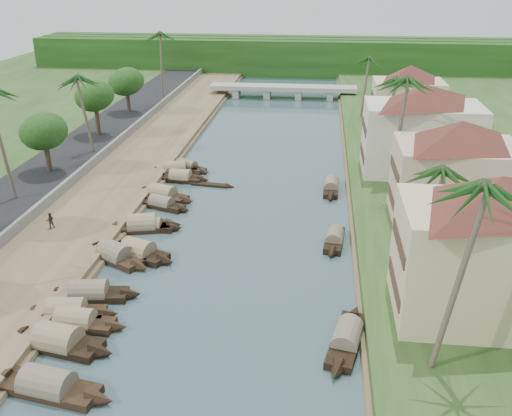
# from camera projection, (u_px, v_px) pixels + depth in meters

# --- Properties ---
(ground) EXTENTS (220.00, 220.00, 0.00)m
(ground) POSITION_uv_depth(u_px,v_px,m) (218.00, 296.00, 44.31)
(ground) COLOR #3A5258
(ground) RESTS_ON ground
(left_bank) EXTENTS (10.00, 180.00, 0.80)m
(left_bank) POSITION_uv_depth(u_px,v_px,m) (109.00, 190.00, 64.09)
(left_bank) COLOR brown
(left_bank) RESTS_ON ground
(right_bank) EXTENTS (16.00, 180.00, 1.20)m
(right_bank) POSITION_uv_depth(u_px,v_px,m) (427.00, 202.00, 60.37)
(right_bank) COLOR #27441B
(right_bank) RESTS_ON ground
(road) EXTENTS (8.00, 180.00, 1.40)m
(road) POSITION_uv_depth(u_px,v_px,m) (36.00, 184.00, 64.86)
(road) COLOR black
(road) RESTS_ON ground
(retaining_wall) EXTENTS (0.40, 180.00, 1.10)m
(retaining_wall) POSITION_uv_depth(u_px,v_px,m) (72.00, 180.00, 64.16)
(retaining_wall) COLOR slate
(retaining_wall) RESTS_ON left_bank
(treeline) EXTENTS (120.00, 14.00, 8.00)m
(treeline) POSITION_uv_depth(u_px,v_px,m) (291.00, 56.00, 134.10)
(treeline) COLOR #14380F
(treeline) RESTS_ON ground
(bridge) EXTENTS (28.00, 4.00, 2.40)m
(bridge) POSITION_uv_depth(u_px,v_px,m) (283.00, 89.00, 109.41)
(bridge) COLOR #9E9E94
(bridge) RESTS_ON ground
(building_near) EXTENTS (14.85, 14.85, 10.20)m
(building_near) POSITION_uv_depth(u_px,v_px,m) (491.00, 247.00, 38.00)
(building_near) COLOR beige
(building_near) RESTS_ON right_bank
(building_mid) EXTENTS (14.11, 14.11, 9.70)m
(building_mid) POSITION_uv_depth(u_px,v_px,m) (456.00, 171.00, 52.61)
(building_mid) COLOR beige
(building_mid) RESTS_ON right_bank
(building_far) EXTENTS (15.59, 15.59, 10.20)m
(building_far) POSITION_uv_depth(u_px,v_px,m) (422.00, 129.00, 65.41)
(building_far) COLOR silver
(building_far) RESTS_ON right_bank
(building_distant) EXTENTS (12.62, 12.62, 9.20)m
(building_distant) POSITION_uv_depth(u_px,v_px,m) (408.00, 96.00, 83.77)
(building_distant) COLOR beige
(building_distant) RESTS_ON right_bank
(sampan_0) EXTENTS (9.23, 3.33, 2.36)m
(sampan_0) POSITION_uv_depth(u_px,v_px,m) (48.00, 386.00, 34.18)
(sampan_0) COLOR black
(sampan_0) RESTS_ON ground
(sampan_1) EXTENTS (8.75, 3.47, 2.50)m
(sampan_1) POSITION_uv_depth(u_px,v_px,m) (58.00, 342.00, 38.22)
(sampan_1) COLOR black
(sampan_1) RESTS_ON ground
(sampan_2) EXTENTS (7.87, 1.98, 2.08)m
(sampan_2) POSITION_uv_depth(u_px,v_px,m) (76.00, 322.00, 40.39)
(sampan_2) COLOR black
(sampan_2) RESTS_ON ground
(sampan_3) EXTENTS (8.29, 2.66, 2.20)m
(sampan_3) POSITION_uv_depth(u_px,v_px,m) (90.00, 293.00, 43.85)
(sampan_3) COLOR black
(sampan_3) RESTS_ON ground
(sampan_4) EXTENTS (7.89, 2.49, 2.21)m
(sampan_4) POSITION_uv_depth(u_px,v_px,m) (67.00, 312.00, 41.46)
(sampan_4) COLOR black
(sampan_4) RESTS_ON ground
(sampan_5) EXTENTS (7.86, 4.57, 2.43)m
(sampan_5) POSITION_uv_depth(u_px,v_px,m) (138.00, 252.00, 50.09)
(sampan_5) COLOR black
(sampan_5) RESTS_ON ground
(sampan_6) EXTENTS (8.01, 5.67, 2.41)m
(sampan_6) POSITION_uv_depth(u_px,v_px,m) (115.00, 255.00, 49.58)
(sampan_6) COLOR black
(sampan_6) RESTS_ON ground
(sampan_7) EXTENTS (6.42, 1.60, 1.77)m
(sampan_7) POSITION_uv_depth(u_px,v_px,m) (150.00, 226.00, 55.19)
(sampan_7) COLOR black
(sampan_7) RESTS_ON ground
(sampan_8) EXTENTS (8.11, 3.75, 2.42)m
(sampan_8) POSITION_uv_depth(u_px,v_px,m) (142.00, 226.00, 55.18)
(sampan_8) COLOR black
(sampan_8) RESTS_ON ground
(sampan_9) EXTENTS (7.24, 3.79, 1.87)m
(sampan_9) POSITION_uv_depth(u_px,v_px,m) (162.00, 204.00, 60.24)
(sampan_9) COLOR black
(sampan_9) RESTS_ON ground
(sampan_10) EXTENTS (8.32, 4.55, 2.27)m
(sampan_10) POSITION_uv_depth(u_px,v_px,m) (163.00, 195.00, 62.70)
(sampan_10) COLOR black
(sampan_10) RESTS_ON ground
(sampan_11) EXTENTS (7.26, 2.17, 2.08)m
(sampan_11) POSITION_uv_depth(u_px,v_px,m) (181.00, 178.00, 67.66)
(sampan_11) COLOR black
(sampan_11) RESTS_ON ground
(sampan_12) EXTENTS (7.17, 4.72, 1.83)m
(sampan_12) POSITION_uv_depth(u_px,v_px,m) (187.00, 167.00, 71.42)
(sampan_12) COLOR black
(sampan_12) RESTS_ON ground
(sampan_13) EXTENTS (7.78, 3.63, 2.11)m
(sampan_13) POSITION_uv_depth(u_px,v_px,m) (175.00, 170.00, 70.39)
(sampan_13) COLOR black
(sampan_13) RESTS_ON ground
(sampan_14) EXTENTS (3.48, 8.98, 2.15)m
(sampan_14) POSITION_uv_depth(u_px,v_px,m) (347.00, 339.00, 38.54)
(sampan_14) COLOR black
(sampan_14) RESTS_ON ground
(sampan_15) EXTENTS (2.14, 7.14, 1.93)m
(sampan_15) POSITION_uv_depth(u_px,v_px,m) (334.00, 239.00, 52.54)
(sampan_15) COLOR black
(sampan_15) RESTS_ON ground
(sampan_16) EXTENTS (1.81, 7.96, 1.97)m
(sampan_16) POSITION_uv_depth(u_px,v_px,m) (331.00, 187.00, 64.92)
(sampan_16) COLOR black
(sampan_16) RESTS_ON ground
(canoe_1) EXTENTS (4.80, 0.91, 0.77)m
(canoe_1) POSITION_uv_depth(u_px,v_px,m) (103.00, 295.00, 44.23)
(canoe_1) COLOR black
(canoe_1) RESTS_ON ground
(canoe_2) EXTENTS (6.08, 1.63, 0.88)m
(canoe_2) POSITION_uv_depth(u_px,v_px,m) (210.00, 185.00, 66.34)
(canoe_2) COLOR black
(canoe_2) RESTS_ON ground
(palm_0) EXTENTS (3.20, 3.20, 13.41)m
(palm_0) POSITION_uv_depth(u_px,v_px,m) (464.00, 189.00, 30.12)
(palm_0) COLOR #715D4B
(palm_0) RESTS_ON ground
(palm_1) EXTENTS (3.20, 3.20, 9.78)m
(palm_1) POSITION_uv_depth(u_px,v_px,m) (433.00, 171.00, 43.38)
(palm_1) COLOR #715D4B
(palm_1) RESTS_ON ground
(palm_2) EXTENTS (3.20, 3.20, 13.91)m
(palm_2) POSITION_uv_depth(u_px,v_px,m) (401.00, 82.00, 55.46)
(palm_2) COLOR #715D4B
(palm_2) RESTS_ON ground
(palm_3) EXTENTS (3.20, 3.20, 10.64)m
(palm_3) POSITION_uv_depth(u_px,v_px,m) (390.00, 80.00, 72.95)
(palm_3) COLOR #715D4B
(palm_3) RESTS_ON ground
(palm_6) EXTENTS (3.20, 3.20, 11.12)m
(palm_6) POSITION_uv_depth(u_px,v_px,m) (83.00, 79.00, 70.32)
(palm_6) COLOR #715D4B
(palm_6) RESTS_ON ground
(palm_7) EXTENTS (3.20, 3.20, 10.81)m
(palm_7) POSITION_uv_depth(u_px,v_px,m) (366.00, 59.00, 88.52)
(palm_7) COLOR #715D4B
(palm_7) RESTS_ON ground
(palm_8) EXTENTS (3.20, 3.20, 13.21)m
(palm_8) POSITION_uv_depth(u_px,v_px,m) (159.00, 35.00, 96.66)
(palm_8) COLOR #715D4B
(palm_8) RESTS_ON ground
(tree_3) EXTENTS (4.96, 4.96, 6.83)m
(tree_3) POSITION_uv_depth(u_px,v_px,m) (44.00, 132.00, 65.08)
(tree_3) COLOR #463728
(tree_3) RESTS_ON ground
(tree_4) EXTENTS (4.89, 4.89, 7.51)m
(tree_4) POSITION_uv_depth(u_px,v_px,m) (95.00, 97.00, 79.26)
(tree_4) COLOR #463728
(tree_4) RESTS_ON ground
(tree_5) EXTENTS (5.14, 5.14, 7.07)m
(tree_5) POSITION_uv_depth(u_px,v_px,m) (127.00, 82.00, 91.89)
(tree_5) COLOR #463728
(tree_5) RESTS_ON ground
(tree_6) EXTENTS (4.01, 4.01, 6.68)m
(tree_6) POSITION_uv_depth(u_px,v_px,m) (461.00, 126.00, 67.60)
(tree_6) COLOR #463728
(tree_6) RESTS_ON ground
(person_far) EXTENTS (0.93, 0.87, 1.52)m
(person_far) POSITION_uv_depth(u_px,v_px,m) (50.00, 220.00, 53.61)
(person_far) COLOR #322C23
(person_far) RESTS_ON left_bank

